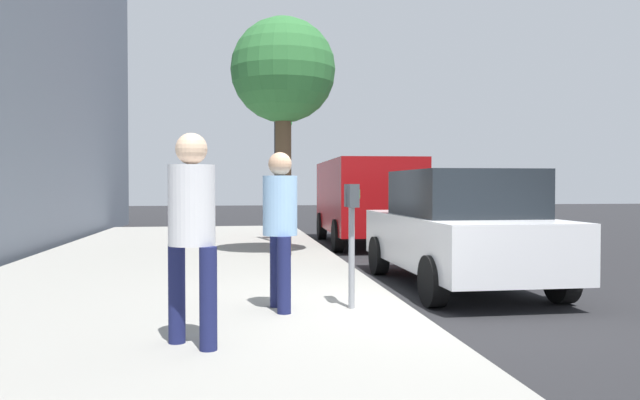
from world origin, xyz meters
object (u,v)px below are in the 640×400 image
(pedestrian_bystander, at_px, (192,219))
(street_tree, at_px, (283,74))
(parking_meter, at_px, (352,219))
(pedestrian_at_meter, at_px, (280,217))
(parked_van_far, at_px, (365,196))
(parked_sedan_near, at_px, (459,228))
(traffic_signal, at_px, (281,143))

(pedestrian_bystander, xyz_separation_m, street_tree, (6.81, -1.32, 2.51))
(parking_meter, xyz_separation_m, pedestrian_bystander, (-1.43, 1.68, 0.09))
(parking_meter, xyz_separation_m, pedestrian_at_meter, (0.00, 0.81, 0.02))
(pedestrian_at_meter, bearing_deg, pedestrian_bystander, -129.72)
(pedestrian_bystander, bearing_deg, pedestrian_at_meter, 13.40)
(pedestrian_at_meter, relative_size, parked_van_far, 0.34)
(parking_meter, bearing_deg, parked_van_far, -13.11)
(pedestrian_at_meter, xyz_separation_m, pedestrian_bystander, (-1.43, 0.87, 0.06))
(parked_sedan_near, bearing_deg, pedestrian_at_meter, 125.42)
(traffic_signal, bearing_deg, parked_sedan_near, -159.85)
(pedestrian_at_meter, bearing_deg, street_tree, 76.56)
(parked_sedan_near, bearing_deg, traffic_signal, 20.15)
(street_tree, bearing_deg, pedestrian_bystander, 168.98)
(parked_van_far, bearing_deg, parking_meter, 166.89)
(pedestrian_at_meter, height_order, street_tree, street_tree)
(parked_sedan_near, xyz_separation_m, parked_van_far, (6.74, 0.00, 0.36))
(traffic_signal, bearing_deg, pedestrian_at_meter, 175.69)
(street_tree, height_order, traffic_signal, street_tree)
(parked_sedan_near, distance_m, street_tree, 5.01)
(parking_meter, xyz_separation_m, parked_van_far, (8.77, -2.04, 0.09))
(parking_meter, distance_m, street_tree, 5.98)
(pedestrian_at_meter, xyz_separation_m, parked_van_far, (8.77, -2.85, 0.07))
(parked_sedan_near, bearing_deg, parking_meter, 134.89)
(pedestrian_at_meter, relative_size, traffic_signal, 0.49)
(parked_van_far, relative_size, traffic_signal, 1.46)
(parking_meter, bearing_deg, pedestrian_at_meter, 89.69)
(parked_van_far, bearing_deg, parked_sedan_near, -180.00)
(parked_sedan_near, relative_size, parked_van_far, 0.84)
(parking_meter, xyz_separation_m, parked_sedan_near, (2.03, -2.04, -0.27))
(parking_meter, height_order, street_tree, street_tree)
(pedestrian_at_meter, xyz_separation_m, traffic_signal, (8.14, -0.61, 1.38))
(traffic_signal, bearing_deg, pedestrian_bystander, 171.21)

